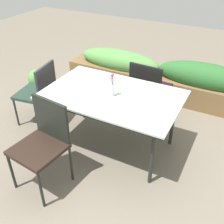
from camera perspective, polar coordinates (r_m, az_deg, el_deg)
ground_plane at (r=3.45m, az=-0.50°, el=-7.62°), size 12.00×12.00×0.00m
dining_table at (r=3.09m, az=0.00°, el=3.08°), size 1.56×0.99×0.75m
chair_end_left at (r=3.78m, az=-15.27°, el=4.49°), size 0.52×0.52×0.89m
chair_near_left at (r=2.78m, az=-14.40°, el=-5.75°), size 0.52×0.52×0.95m
chair_far_side at (r=3.81m, az=7.85°, el=5.44°), size 0.52×0.52×0.86m
flower_vase at (r=2.96m, az=0.08°, el=5.56°), size 0.06×0.05×0.28m
planter_box at (r=4.52m, az=10.07°, el=7.37°), size 3.22×0.50×0.69m
potted_plant at (r=4.56m, az=-15.49°, el=5.95°), size 0.29×0.29×0.48m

